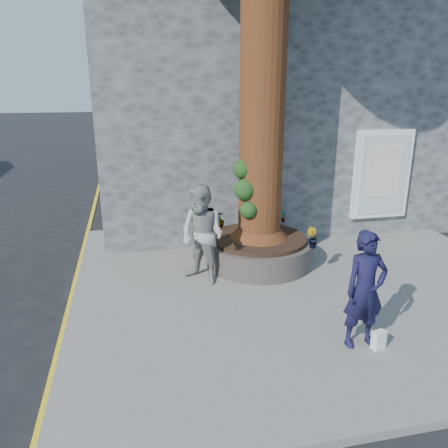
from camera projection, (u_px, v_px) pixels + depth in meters
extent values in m
plane|color=black|center=(247.00, 316.00, 7.58)|extent=(120.00, 120.00, 0.00)
cube|color=slate|center=(306.00, 281.00, 8.79)|extent=(9.00, 8.00, 0.12)
cube|color=yellow|center=(69.00, 307.00, 7.89)|extent=(0.10, 30.00, 0.01)
cube|color=#474A4C|center=(265.00, 112.00, 13.86)|extent=(10.00, 8.00, 6.00)
cube|color=black|center=(268.00, 2.00, 12.89)|extent=(10.30, 8.30, 0.30)
cube|color=white|center=(382.00, 175.00, 10.85)|extent=(1.50, 0.12, 2.20)
cube|color=silver|center=(383.00, 175.00, 10.79)|extent=(1.25, 0.04, 1.95)
cube|color=silver|center=(384.00, 171.00, 10.74)|extent=(0.90, 0.02, 1.30)
cylinder|color=black|center=(258.00, 251.00, 9.48)|extent=(2.30, 2.30, 0.52)
cylinder|color=black|center=(259.00, 238.00, 9.39)|extent=(2.04, 2.04, 0.08)
cylinder|color=#472411|center=(264.00, 49.00, 8.23)|extent=(0.90, 0.90, 7.50)
cone|color=#472411|center=(259.00, 221.00, 9.27)|extent=(1.24, 1.24, 0.70)
sphere|color=#183612|center=(245.00, 190.00, 8.78)|extent=(0.44, 0.44, 0.44)
sphere|color=#183612|center=(249.00, 210.00, 8.82)|extent=(0.36, 0.36, 0.36)
sphere|color=#183612|center=(243.00, 169.00, 8.76)|extent=(0.40, 0.40, 0.40)
imported|color=black|center=(365.00, 290.00, 6.30)|extent=(0.66, 0.45, 1.78)
imported|color=#989892|center=(202.00, 235.00, 8.37)|extent=(1.18, 1.19, 1.93)
cube|color=white|center=(379.00, 340.00, 6.42)|extent=(0.23, 0.17, 0.28)
imported|color=gray|center=(283.00, 216.00, 10.29)|extent=(0.19, 0.20, 0.31)
imported|color=gray|center=(312.00, 238.00, 8.70)|extent=(0.31, 0.31, 0.41)
imported|color=gray|center=(220.00, 219.00, 9.94)|extent=(0.21, 0.21, 0.37)
imported|color=gray|center=(278.00, 217.00, 10.27)|extent=(0.36, 0.37, 0.31)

